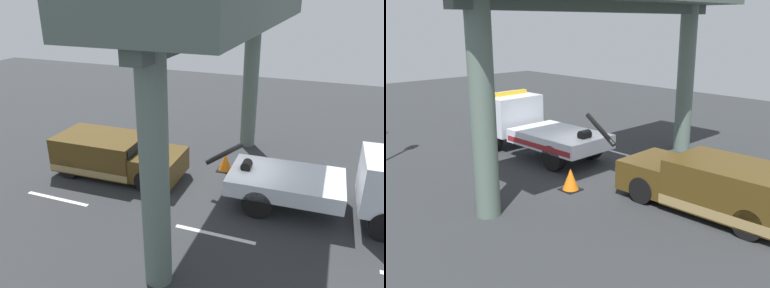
# 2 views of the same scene
# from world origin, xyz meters

# --- Properties ---
(ground_plane) EXTENTS (60.00, 40.00, 0.10)m
(ground_plane) POSITION_xyz_m (0.00, 0.00, -0.05)
(ground_plane) COLOR #2D3033
(lane_stripe_west) EXTENTS (2.60, 0.16, 0.01)m
(lane_stripe_west) POSITION_xyz_m (-6.00, -2.56, 0.00)
(lane_stripe_west) COLOR silver
(lane_stripe_west) RESTS_ON ground
(lane_stripe_mid) EXTENTS (2.60, 0.16, 0.01)m
(lane_stripe_mid) POSITION_xyz_m (0.00, -2.56, 0.00)
(lane_stripe_mid) COLOR silver
(lane_stripe_mid) RESTS_ON ground
(tow_truck_white) EXTENTS (7.28, 2.55, 2.46)m
(tow_truck_white) POSITION_xyz_m (3.66, 0.02, 1.20)
(tow_truck_white) COLOR silver
(tow_truck_white) RESTS_ON ground
(towed_van_green) EXTENTS (5.25, 2.33, 1.58)m
(towed_van_green) POSITION_xyz_m (-5.14, -0.00, 0.78)
(towed_van_green) COLOR #4C3814
(towed_van_green) RESTS_ON ground
(overpass_structure) EXTENTS (3.60, 11.89, 6.98)m
(overpass_structure) POSITION_xyz_m (-0.77, 0.00, 6.05)
(overpass_structure) COLOR #596B60
(overpass_structure) RESTS_ON ground
(traffic_cone_orange) EXTENTS (0.63, 0.63, 0.75)m
(traffic_cone_orange) POSITION_xyz_m (-0.98, 1.88, 0.36)
(traffic_cone_orange) COLOR orange
(traffic_cone_orange) RESTS_ON ground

